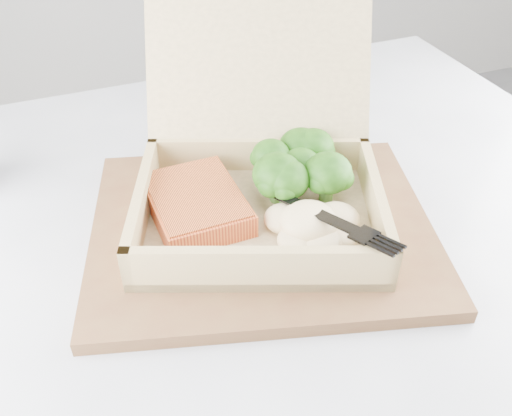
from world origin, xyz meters
name	(u,v)px	position (x,y,z in m)	size (l,w,h in m)	color
cafe_table	(284,384)	(-0.11, 0.44, 0.57)	(0.90, 0.90, 0.76)	black
serving_tray	(262,228)	(-0.12, 0.50, 0.77)	(0.34, 0.28, 0.01)	brown
takeout_container	(259,157)	(-0.11, 0.54, 0.83)	(0.33, 0.35, 0.21)	tan
salmon_fillet	(196,204)	(-0.18, 0.52, 0.80)	(0.09, 0.12, 0.02)	#D16728
broccoli_pile	(301,171)	(-0.07, 0.53, 0.81)	(0.12, 0.12, 0.04)	#32781A
mashed_potatoes	(309,222)	(-0.09, 0.45, 0.80)	(0.09, 0.08, 0.03)	beige
plastic_fork	(293,199)	(-0.10, 0.48, 0.82)	(0.08, 0.16, 0.02)	black
receipt	(227,134)	(-0.09, 0.70, 0.76)	(0.08, 0.14, 0.00)	white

